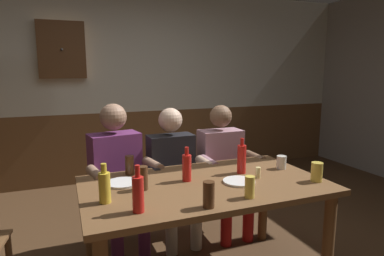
{
  "coord_description": "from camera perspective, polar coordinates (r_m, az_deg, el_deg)",
  "views": [
    {
      "loc": [
        -0.88,
        -2.18,
        1.53
      ],
      "look_at": [
        0.0,
        0.06,
        1.11
      ],
      "focal_mm": 30.83,
      "sensor_mm": 36.0,
      "label": 1
    }
  ],
  "objects": [
    {
      "name": "pint_glass_3",
      "position": [
        1.9,
        2.91,
        -11.42
      ],
      "size": [
        0.07,
        0.07,
        0.15
      ],
      "primitive_type": "cylinder",
      "color": "#4C2D19",
      "rests_on": "dining_table"
    },
    {
      "name": "table_candle",
      "position": [
        2.45,
        11.35,
        -7.58
      ],
      "size": [
        0.04,
        0.04,
        0.08
      ],
      "primitive_type": "cylinder",
      "color": "#F9E08C",
      "rests_on": "dining_table"
    },
    {
      "name": "wall_dart_cabinet",
      "position": [
        4.5,
        -21.61,
        12.44
      ],
      "size": [
        0.56,
        0.15,
        0.7
      ],
      "color": "brown"
    },
    {
      "name": "bottle_3",
      "position": [
        2.32,
        -0.91,
        -6.79
      ],
      "size": [
        0.06,
        0.06,
        0.24
      ],
      "color": "red",
      "rests_on": "dining_table"
    },
    {
      "name": "pint_glass_4",
      "position": [
        2.52,
        -10.75,
        -6.31
      ],
      "size": [
        0.07,
        0.07,
        0.14
      ],
      "primitive_type": "cylinder",
      "color": "#4C2D19",
      "rests_on": "dining_table"
    },
    {
      "name": "pint_glass_1",
      "position": [
        2.71,
        15.2,
        -5.74
      ],
      "size": [
        0.08,
        0.08,
        0.1
      ],
      "primitive_type": "cylinder",
      "color": "white",
      "rests_on": "dining_table"
    },
    {
      "name": "pint_glass_2",
      "position": [
        2.48,
        20.77,
        -7.12
      ],
      "size": [
        0.08,
        0.08,
        0.14
      ],
      "primitive_type": "cylinder",
      "color": "#E5C64C",
      "rests_on": "dining_table"
    },
    {
      "name": "back_wall_wainscot",
      "position": [
        4.83,
        -10.4,
        -2.81
      ],
      "size": [
        6.76,
        0.12,
        0.96
      ],
      "primitive_type": "cube",
      "color": "brown",
      "rests_on": "ground_plane"
    },
    {
      "name": "plate_1",
      "position": [
        2.34,
        -11.94,
        -9.26
      ],
      "size": [
        0.23,
        0.23,
        0.01
      ],
      "primitive_type": "cylinder",
      "color": "white",
      "rests_on": "dining_table"
    },
    {
      "name": "bottle_0",
      "position": [
        2.52,
        8.58,
        -5.26
      ],
      "size": [
        0.07,
        0.07,
        0.27
      ],
      "color": "red",
      "rests_on": "dining_table"
    },
    {
      "name": "pint_glass_0",
      "position": [
        2.19,
        -8.49,
        -8.56
      ],
      "size": [
        0.07,
        0.07,
        0.16
      ],
      "primitive_type": "cylinder",
      "color": "#4C2D19",
      "rests_on": "dining_table"
    },
    {
      "name": "plate_0",
      "position": [
        2.34,
        8.13,
        -9.13
      ],
      "size": [
        0.22,
        0.22,
        0.01
      ],
      "primitive_type": "cylinder",
      "color": "white",
      "rests_on": "dining_table"
    },
    {
      "name": "person_0",
      "position": [
        2.87,
        -12.73,
        -7.17
      ],
      "size": [
        0.59,
        0.59,
        1.26
      ],
      "rotation": [
        0.0,
        0.0,
        3.31
      ],
      "color": "#6B2D66",
      "rests_on": "ground_plane"
    },
    {
      "name": "dining_table",
      "position": [
        2.36,
        2.25,
        -11.86
      ],
      "size": [
        1.67,
        0.95,
        0.76
      ],
      "color": "brown",
      "rests_on": "ground_plane"
    },
    {
      "name": "person_2",
      "position": [
        3.16,
        5.49,
        -6.0
      ],
      "size": [
        0.55,
        0.53,
        1.21
      ],
      "rotation": [
        0.0,
        0.0,
        3.14
      ],
      "color": "#B78493",
      "rests_on": "ground_plane"
    },
    {
      "name": "bottle_2",
      "position": [
        1.85,
        -9.31,
        -11.08
      ],
      "size": [
        0.06,
        0.06,
        0.27
      ],
      "color": "red",
      "rests_on": "dining_table"
    },
    {
      "name": "pint_glass_5",
      "position": [
        2.07,
        9.94,
        -10.02
      ],
      "size": [
        0.06,
        0.06,
        0.14
      ],
      "primitive_type": "cylinder",
      "color": "#E5C64C",
      "rests_on": "dining_table"
    },
    {
      "name": "bottle_1",
      "position": [
        2.02,
        -14.89,
        -9.76
      ],
      "size": [
        0.07,
        0.07,
        0.24
      ],
      "color": "gold",
      "rests_on": "dining_table"
    },
    {
      "name": "person_1",
      "position": [
        2.98,
        -3.22,
        -6.96
      ],
      "size": [
        0.56,
        0.5,
        1.2
      ],
      "rotation": [
        0.0,
        0.0,
        3.17
      ],
      "color": "black",
      "rests_on": "ground_plane"
    },
    {
      "name": "back_wall_upper",
      "position": [
        4.72,
        -10.91,
        13.02
      ],
      "size": [
        6.76,
        0.12,
        1.68
      ],
      "primitive_type": "cube",
      "color": "beige"
    }
  ]
}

